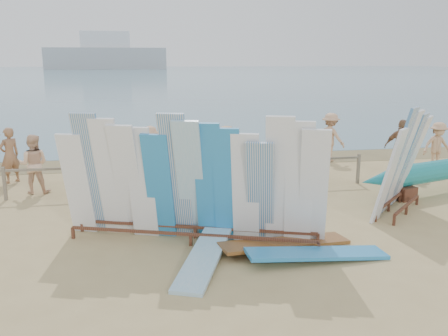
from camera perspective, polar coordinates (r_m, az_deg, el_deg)
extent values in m
plane|color=tan|center=(10.59, -7.33, -7.36)|extent=(160.00, 160.00, 0.00)
cube|color=slate|center=(137.98, -10.15, 11.20)|extent=(320.00, 240.00, 0.02)
cube|color=olive|center=(17.52, -8.56, 0.75)|extent=(40.00, 2.60, 0.01)
cube|color=#999EA3|center=(190.29, -13.97, 12.66)|extent=(45.00, 8.00, 8.00)
cube|color=silver|center=(190.43, -14.08, 14.76)|extent=(18.00, 6.00, 6.00)
cube|color=#7B705D|center=(13.25, -8.10, 0.36)|extent=(12.00, 0.06, 0.06)
cube|color=#7B705D|center=(13.80, -24.90, -1.72)|extent=(0.08, 0.08, 0.90)
cube|color=#7B705D|center=(13.42, -16.62, -1.43)|extent=(0.08, 0.08, 0.90)
cube|color=#7B705D|center=(13.33, -8.06, -1.11)|extent=(0.08, 0.08, 0.90)
cube|color=#7B705D|center=(13.54, 0.43, -0.76)|extent=(0.08, 0.08, 0.90)
cube|color=#7B705D|center=(14.03, 8.48, -0.41)|extent=(0.08, 0.08, 0.90)
cube|color=#7B705D|center=(14.79, 15.85, -0.08)|extent=(0.08, 0.08, 0.90)
cube|color=brown|center=(9.57, -4.03, -7.98)|extent=(4.77, 1.71, 0.06)
cube|color=brown|center=(9.96, -3.47, -7.12)|extent=(4.77, 1.71, 0.06)
cube|color=white|center=(10.31, -17.24, -1.93)|extent=(0.69, 0.73, 2.22)
cube|color=silver|center=(10.11, -15.45, -0.85)|extent=(0.74, 0.86, 2.65)
cube|color=white|center=(9.97, -13.50, -1.21)|extent=(0.73, 0.84, 2.55)
cube|color=white|center=(9.85, -11.50, -1.64)|extent=(0.76, 0.90, 2.44)
cube|color=white|center=(9.76, -9.91, -1.86)|extent=(0.68, 0.68, 2.38)
cube|color=#2781C3|center=(9.67, -7.83, -2.31)|extent=(0.71, 0.76, 2.26)
cube|color=silver|center=(9.51, -5.74, -1.19)|extent=(0.77, 0.94, 2.68)
cube|color=#86BAD6|center=(9.46, -4.04, -1.63)|extent=(0.80, 1.02, 2.56)
cube|color=#2781C3|center=(9.39, -1.85, -1.87)|extent=(0.73, 0.82, 2.51)
cube|color=#2781C3|center=(9.34, 0.38, -2.24)|extent=(0.71, 0.78, 2.41)
cube|color=white|center=(9.31, 2.62, -2.62)|extent=(0.70, 0.75, 2.32)
cube|color=silver|center=(9.30, 4.38, -3.11)|extent=(0.76, 0.90, 2.17)
cube|color=white|center=(9.22, 6.69, -1.75)|extent=(0.73, 0.83, 2.66)
cube|color=white|center=(9.22, 8.98, -2.10)|extent=(0.71, 0.76, 2.57)
cube|color=white|center=(9.24, 10.74, -2.56)|extent=(0.75, 0.89, 2.44)
cube|color=brown|center=(12.23, 21.13, -4.17)|extent=(1.43, 1.37, 0.06)
cube|color=brown|center=(12.34, 19.24, -3.87)|extent=(1.43, 1.37, 0.06)
cube|color=white|center=(11.23, 19.23, -0.93)|extent=(0.78, 0.78, 2.20)
cube|color=silver|center=(11.61, 19.97, 0.53)|extent=(0.88, 0.88, 2.63)
cube|color=white|center=(12.05, 20.57, 0.65)|extent=(0.89, 0.90, 2.52)
cube|color=silver|center=(12.49, 21.13, 0.77)|extent=(0.90, 0.91, 2.42)
cube|color=white|center=(12.86, 21.55, 0.82)|extent=(0.91, 0.92, 2.31)
cube|color=brown|center=(13.57, 20.67, -2.76)|extent=(0.65, 0.72, 0.36)
cone|color=teal|center=(12.81, 18.16, -1.36)|extent=(1.30, 0.89, 0.55)
cube|color=brown|center=(11.37, 4.76, -2.26)|extent=(0.96, 0.76, 0.05)
cube|color=white|center=(11.30, 4.79, -1.04)|extent=(0.45, 0.12, 0.40)
cube|color=#86BAD6|center=(8.94, -2.23, -11.19)|extent=(1.52, 2.71, 0.29)
cube|color=brown|center=(9.58, 7.37, -9.58)|extent=(2.76, 1.09, 0.24)
cube|color=#2781C3|center=(9.16, 11.12, -10.83)|extent=(2.72, 0.67, 0.27)
cube|color=red|center=(14.27, -4.36, -0.69)|extent=(0.58, 0.54, 0.05)
cube|color=red|center=(14.43, -4.60, 0.53)|extent=(0.54, 0.23, 0.52)
cube|color=red|center=(14.51, -1.35, -0.32)|extent=(0.74, 0.71, 0.05)
cube|color=red|center=(14.64, -1.92, 0.96)|extent=(0.58, 0.40, 0.57)
cube|color=red|center=(14.50, -3.03, 0.66)|extent=(0.47, 0.79, 0.58)
cube|color=red|center=(14.74, -3.20, 2.30)|extent=(0.47, 0.18, 0.36)
imported|color=tan|center=(17.58, 24.29, 2.44)|extent=(1.04, 0.44, 1.61)
imported|color=beige|center=(15.70, -6.99, 2.91)|extent=(1.55, 1.73, 1.90)
imported|color=#8C6042|center=(16.24, 20.55, 2.33)|extent=(1.09, 1.03, 1.79)
imported|color=tan|center=(14.10, 0.23, 1.58)|extent=(0.46, 0.88, 1.76)
imported|color=tan|center=(15.28, -8.86, 2.02)|extent=(0.84, 1.12, 1.61)
imported|color=beige|center=(14.13, -21.94, 0.44)|extent=(0.82, 0.43, 1.65)
imported|color=#8C6042|center=(15.39, -3.41, 2.09)|extent=(0.95, 0.85, 1.53)
imported|color=beige|center=(16.13, 7.64, 2.53)|extent=(0.83, 0.61, 1.55)
imported|color=#8C6042|center=(15.63, -24.38, 1.41)|extent=(0.68, 0.66, 1.68)
imported|color=tan|center=(17.78, 12.66, 3.64)|extent=(1.04, 1.20, 1.76)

